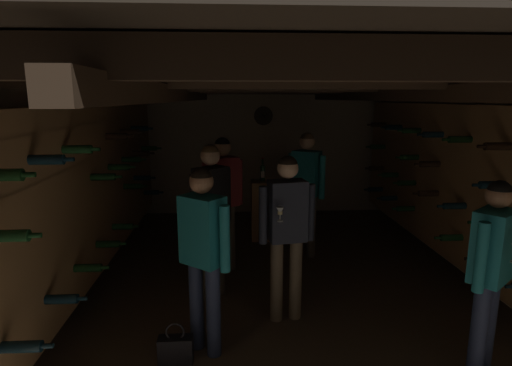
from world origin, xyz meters
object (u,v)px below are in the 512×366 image
display_bottle (263,172)px  person_guest_mid_left (211,207)px  wine_crate_stack (268,210)px  handbag (176,349)px  person_guest_far_left (223,192)px  person_guest_rear_center (306,182)px  person_host_center (287,224)px  person_guest_near_right (491,262)px  person_guest_near_left (203,245)px

display_bottle → person_guest_mid_left: bearing=-109.8°
wine_crate_stack → person_guest_mid_left: person_guest_mid_left is taller
display_bottle → person_guest_mid_left: (-0.68, -1.89, -0.03)m
handbag → person_guest_far_left: bearing=78.6°
person_guest_mid_left → handbag: bearing=-102.6°
person_guest_rear_center → handbag: bearing=-122.6°
person_host_center → person_guest_near_right: (1.42, -0.89, -0.05)m
display_bottle → person_guest_near_right: (1.47, -3.29, -0.12)m
person_host_center → handbag: size_ratio=4.62×
wine_crate_stack → handbag: (-1.02, -2.99, -0.33)m
person_host_center → handbag: bearing=-147.4°
person_guest_mid_left → person_guest_far_left: person_guest_far_left is taller
display_bottle → person_guest_rear_center: (0.52, -0.75, -0.02)m
person_host_center → person_guest_mid_left: bearing=144.6°
wine_crate_stack → person_host_center: (-0.04, -2.36, 0.52)m
person_guest_mid_left → handbag: 1.47m
display_bottle → person_host_center: (0.05, -2.40, -0.07)m
wine_crate_stack → person_host_center: size_ratio=0.56×
person_guest_far_left → person_guest_near_left: size_ratio=1.05×
wine_crate_stack → person_guest_far_left: bearing=-119.3°
person_guest_mid_left → person_guest_rear_center: 1.65m
person_guest_far_left → handbag: 2.07m
wine_crate_stack → person_guest_near_left: (-0.79, -2.85, 0.50)m
person_guest_mid_left → person_guest_near_right: 2.57m
person_guest_near_left → display_bottle: bearing=76.4°
wine_crate_stack → display_bottle: 0.59m
display_bottle → person_guest_near_left: person_guest_near_left is taller
person_guest_near_right → person_guest_rear_center: (-0.94, 2.54, 0.10)m
person_guest_mid_left → person_guest_near_right: (2.14, -1.41, -0.09)m
person_guest_near_right → handbag: (-2.40, 0.26, -0.80)m
display_bottle → person_guest_near_left: bearing=-103.6°
display_bottle → person_guest_mid_left: person_guest_mid_left is taller
wine_crate_stack → person_guest_near_right: bearing=-67.0°
person_host_center → person_guest_mid_left: 0.89m
display_bottle → person_guest_rear_center: person_guest_rear_center is taller
person_host_center → person_guest_near_right: size_ratio=1.04×
display_bottle → person_guest_rear_center: bearing=-55.1°
display_bottle → person_guest_near_right: size_ratio=0.23×
display_bottle → handbag: display_bottle is taller
person_guest_mid_left → person_guest_rear_center: bearing=43.3°
person_guest_mid_left → person_host_center: bearing=-35.4°
person_guest_mid_left → person_guest_rear_center: size_ratio=0.99×
wine_crate_stack → person_guest_mid_left: size_ratio=0.54×
person_guest_mid_left → person_guest_near_left: size_ratio=1.05×
person_guest_far_left → handbag: bearing=-101.4°
person_guest_near_right → wine_crate_stack: bearing=113.0°
wine_crate_stack → person_guest_near_right: 3.56m
wine_crate_stack → person_guest_near_left: size_ratio=0.57×
person_host_center → handbag: 1.44m
person_guest_mid_left → handbag: size_ratio=4.77×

